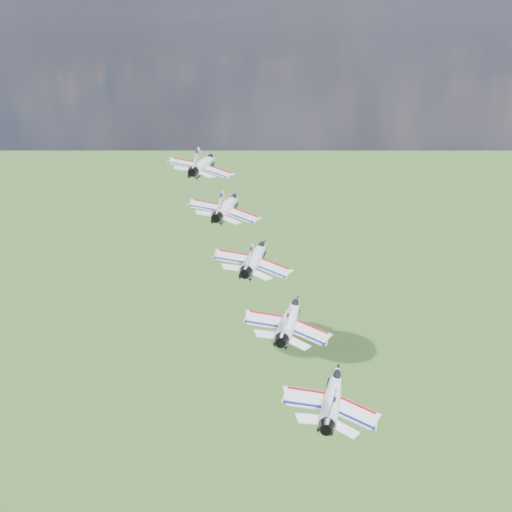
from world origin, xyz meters
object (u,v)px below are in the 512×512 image
at_px(jet_0, 204,164).
at_px(jet_4, 333,394).
at_px(jet_1, 228,206).
at_px(jet_2, 256,256).
at_px(jet_3, 290,317).

xyz_separation_m(jet_0, jet_4, (28.65, -31.99, -14.42)).
height_order(jet_1, jet_2, jet_1).
relative_size(jet_3, jet_4, 1.00).
xyz_separation_m(jet_1, jet_2, (7.16, -8.00, -3.60)).
bearing_deg(jet_4, jet_0, 121.47).
bearing_deg(jet_4, jet_2, 121.47).
bearing_deg(jet_3, jet_0, 121.47).
relative_size(jet_0, jet_4, 1.00).
relative_size(jet_0, jet_2, 1.00).
distance_m(jet_0, jet_3, 33.97).
distance_m(jet_0, jet_2, 22.65).
bearing_deg(jet_4, jet_3, 121.47).
height_order(jet_2, jet_3, jet_2).
bearing_deg(jet_0, jet_2, -58.53).
distance_m(jet_2, jet_3, 11.32).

